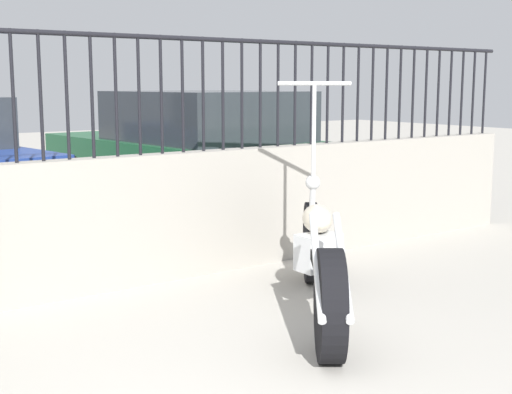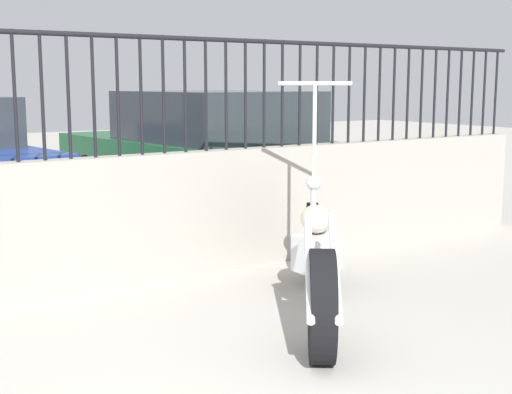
{
  "view_description": "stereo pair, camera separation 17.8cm",
  "coord_description": "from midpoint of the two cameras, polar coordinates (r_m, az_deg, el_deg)",
  "views": [
    {
      "loc": [
        -0.99,
        -1.99,
        1.5
      ],
      "look_at": [
        1.92,
        2.08,
        0.7
      ],
      "focal_mm": 50.0,
      "sensor_mm": 36.0,
      "label": 1
    },
    {
      "loc": [
        -0.84,
        -2.09,
        1.5
      ],
      "look_at": [
        1.92,
        2.08,
        0.7
      ],
      "focal_mm": 50.0,
      "sensor_mm": 36.0,
      "label": 2
    }
  ],
  "objects": [
    {
      "name": "motorcycle_dark_grey",
      "position": [
        4.54,
        4.05,
        -5.24
      ],
      "size": [
        1.4,
        1.86,
        1.52
      ],
      "rotation": [
        0.0,
        0.0,
        0.94
      ],
      "color": "black",
      "rests_on": "ground_plane"
    },
    {
      "name": "car_green",
      "position": [
        8.25,
        -5.16,
        3.5
      ],
      "size": [
        2.2,
        4.22,
        1.41
      ],
      "rotation": [
        0.0,
        0.0,
        1.66
      ],
      "color": "black",
      "rests_on": "ground_plane"
    }
  ]
}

